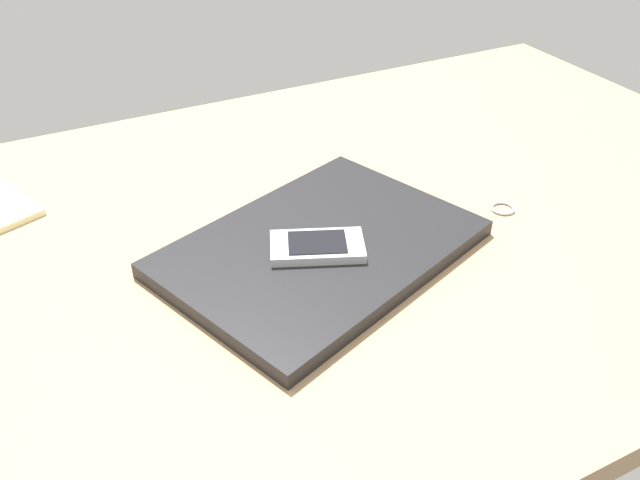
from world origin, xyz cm
name	(u,v)px	position (x,y,z in cm)	size (l,w,h in cm)	color
desk_surface	(360,225)	(0.00, 0.00, 1.50)	(120.00, 80.00, 3.00)	tan
laptop_closed	(320,248)	(8.16, 5.25, 3.90)	(33.07, 23.41, 1.80)	black
cell_phone_on_laptop	(317,246)	(9.18, 6.60, 5.34)	(11.40, 9.05, 1.14)	silver
key_ring	(503,208)	(-16.09, 6.99, 3.18)	(2.99, 2.99, 0.36)	silver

